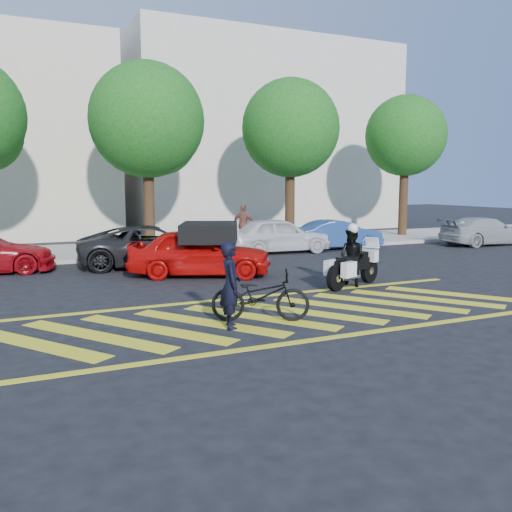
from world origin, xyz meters
name	(u,v)px	position (x,y,z in m)	size (l,w,h in m)	color
ground	(285,314)	(0.00, 0.00, 0.00)	(90.00, 90.00, 0.00)	black
sidewalk	(150,249)	(0.00, 12.00, 0.07)	(60.00, 5.00, 0.15)	#9E998E
crosswalk	(283,314)	(-0.04, 0.00, 0.00)	(12.33, 4.00, 0.01)	yellow
building_right	(258,138)	(9.00, 21.00, 5.50)	(16.00, 8.00, 11.00)	beige
tree_center	(150,125)	(0.13, 12.06, 5.10)	(4.60, 4.60, 7.56)	black
tree_right	(292,132)	(6.63, 12.06, 5.05)	(4.40, 4.40, 7.41)	black
tree_far_right	(407,139)	(13.13, 12.06, 4.94)	(4.00, 4.00, 7.10)	black
officer_bike	(230,285)	(-1.44, -0.51, 0.84)	(0.61, 0.40, 1.67)	black
bicycle	(260,296)	(-0.71, -0.29, 0.52)	(0.69, 1.98, 1.04)	black
police_motorcycle	(353,267)	(3.09, 1.99, 0.55)	(2.18, 1.23, 1.01)	black
officer_moto	(352,258)	(3.07, 2.00, 0.79)	(0.77, 0.60, 1.58)	black
red_convertible	(200,252)	(-0.10, 5.29, 0.72)	(1.70, 4.23, 1.44)	#BC0A08
parked_mid_left	(153,246)	(-0.90, 7.80, 0.68)	(2.27, 4.91, 1.37)	black
parked_mid_right	(278,235)	(4.50, 9.20, 0.71)	(1.67, 4.16, 1.42)	silver
parked_right	(338,235)	(7.31, 9.20, 0.61)	(1.30, 3.73, 1.23)	navy
parked_far_right	(485,231)	(14.17, 7.80, 0.62)	(1.74, 4.29, 1.24)	#9B9DA2
pedestrian_right	(244,225)	(3.86, 11.21, 1.01)	(1.01, 0.42, 1.72)	brown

